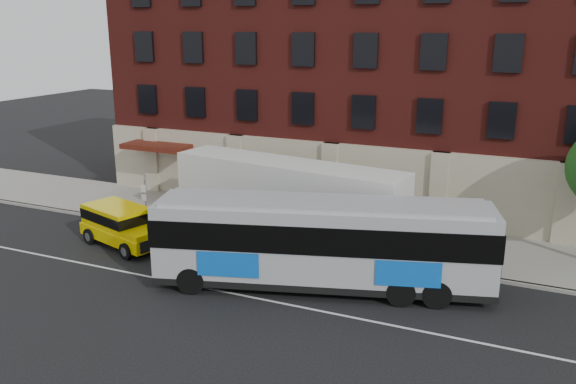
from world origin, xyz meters
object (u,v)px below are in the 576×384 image
at_px(yellow_suv, 121,223).
at_px(shipping_container, 287,202).
at_px(city_bus, 323,241).
at_px(sign_pole, 145,199).

height_order(yellow_suv, shipping_container, shipping_container).
bearing_deg(city_bus, yellow_suv, 176.47).
distance_m(city_bus, yellow_suv, 10.80).
relative_size(sign_pole, yellow_suv, 0.48).
bearing_deg(shipping_container, city_bus, -51.94).
relative_size(sign_pole, city_bus, 0.18).
height_order(sign_pole, yellow_suv, sign_pole).
relative_size(city_bus, shipping_container, 1.12).
distance_m(city_bus, shipping_container, 5.77).
xyz_separation_m(yellow_suv, shipping_container, (7.18, 3.88, 0.88)).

